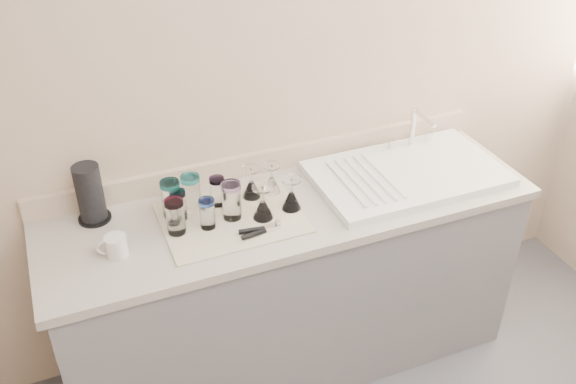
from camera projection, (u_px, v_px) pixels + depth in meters
name	position (u px, v px, depth m)	size (l,w,h in m)	color
room_envelope	(509.00, 249.00, 1.36)	(3.54, 3.50, 2.52)	#4B4B4F
counter_unit	(291.00, 286.00, 2.89)	(2.06, 0.62, 0.90)	slate
sink_unit	(407.00, 173.00, 2.81)	(0.82, 0.50, 0.22)	white
dish_towel	(232.00, 218.00, 2.56)	(0.55, 0.42, 0.01)	beige
tumbler_teal	(171.00, 198.00, 2.52)	(0.08, 0.08, 0.16)	white
tumbler_cyan	(191.00, 193.00, 2.56)	(0.08, 0.08, 0.15)	white
tumbler_purple	(217.00, 191.00, 2.60)	(0.06, 0.06, 0.13)	white
tumbler_magenta	(175.00, 216.00, 2.43)	(0.07, 0.07, 0.15)	white
tumbler_blue	(207.00, 213.00, 2.47)	(0.06, 0.06, 0.13)	white
tumbler_lavender	(231.00, 200.00, 2.51)	(0.08, 0.08, 0.16)	white
tumbler_extra	(179.00, 205.00, 2.51)	(0.06, 0.06, 0.13)	white
goblet_back_left	(251.00, 187.00, 2.65)	(0.08, 0.08, 0.14)	white
goblet_back_right	(272.00, 183.00, 2.69)	(0.07, 0.07, 0.13)	white
goblet_front_left	(263.00, 207.00, 2.53)	(0.08, 0.08, 0.15)	white
goblet_front_right	(291.00, 198.00, 2.58)	(0.08, 0.08, 0.14)	white
can_opener	(260.00, 230.00, 2.47)	(0.16, 0.06, 0.02)	silver
white_mug	(115.00, 246.00, 2.35)	(0.12, 0.09, 0.08)	silver
paper_towel_roll	(90.00, 194.00, 2.49)	(0.13, 0.13, 0.24)	black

